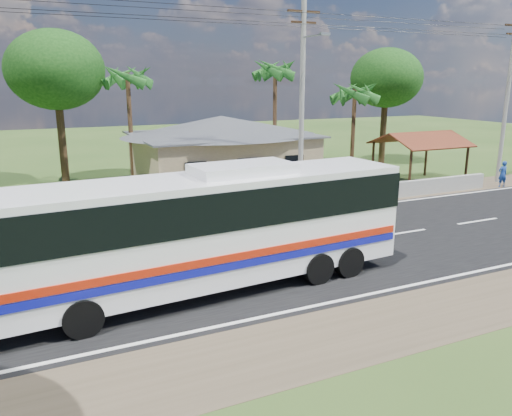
{
  "coord_description": "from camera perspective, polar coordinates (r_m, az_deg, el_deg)",
  "views": [
    {
      "loc": [
        -10.09,
        -16.3,
        6.47
      ],
      "look_at": [
        -2.13,
        1.0,
        1.62
      ],
      "focal_mm": 35.0,
      "sensor_mm": 36.0,
      "label": 1
    }
  ],
  "objects": [
    {
      "name": "motorcycle",
      "position": [
        24.1,
        -0.94,
        -0.17
      ],
      "size": [
        1.79,
        0.79,
        0.91
      ],
      "primitive_type": "imported",
      "rotation": [
        0.0,
        0.0,
        1.68
      ],
      "color": "black",
      "rests_on": "ground"
    },
    {
      "name": "tree_behind_house",
      "position": [
        34.37,
        -21.94,
        14.37
      ],
      "size": [
        6.0,
        6.0,
        9.61
      ],
      "color": "#47301E",
      "rests_on": "ground"
    },
    {
      "name": "palm_mid",
      "position": [
        35.65,
        2.21,
        15.39
      ],
      "size": [
        2.8,
        2.8,
        8.2
      ],
      "color": "#47301E",
      "rests_on": "ground"
    },
    {
      "name": "waiting_shed",
      "position": [
        34.09,
        18.29,
        7.28
      ],
      "size": [
        5.2,
        4.48,
        3.35
      ],
      "color": "#3B2915",
      "rests_on": "ground"
    },
    {
      "name": "coach_bus",
      "position": [
        15.52,
        -4.95,
        -1.45
      ],
      "size": [
        12.95,
        3.56,
        3.98
      ],
      "rotation": [
        0.0,
        0.0,
        0.07
      ],
      "color": "white",
      "rests_on": "ground"
    },
    {
      "name": "tree_behind_shed",
      "position": [
        41.52,
        14.68,
        14.13
      ],
      "size": [
        5.6,
        5.6,
        9.02
      ],
      "color": "#47301E",
      "rests_on": "ground"
    },
    {
      "name": "road",
      "position": [
        20.23,
        6.7,
        -4.43
      ],
      "size": [
        120.0,
        16.0,
        0.03
      ],
      "color": "black",
      "rests_on": "ground"
    },
    {
      "name": "palm_near",
      "position": [
        33.61,
        11.23,
        12.73
      ],
      "size": [
        2.8,
        2.8,
        6.7
      ],
      "color": "#47301E",
      "rests_on": "ground"
    },
    {
      "name": "house",
      "position": [
        31.56,
        -3.98,
        7.29
      ],
      "size": [
        12.4,
        10.0,
        5.0
      ],
      "color": "tan",
      "rests_on": "ground"
    },
    {
      "name": "person",
      "position": [
        34.99,
        26.36,
        3.51
      ],
      "size": [
        0.66,
        0.49,
        1.64
      ],
      "primitive_type": "imported",
      "rotation": [
        0.0,
        0.0,
        2.96
      ],
      "color": "navy",
      "rests_on": "ground"
    },
    {
      "name": "concrete_barrier",
      "position": [
        31.68,
        20.17,
        2.45
      ],
      "size": [
        7.0,
        0.3,
        0.9
      ],
      "primitive_type": "cube",
      "color": "#9E9E99",
      "rests_on": "ground"
    },
    {
      "name": "palm_far",
      "position": [
        32.87,
        -14.48,
        14.21
      ],
      "size": [
        2.8,
        2.8,
        7.7
      ],
      "color": "#47301E",
      "rests_on": "ground"
    },
    {
      "name": "utility_poles",
      "position": [
        26.12,
        4.65,
        12.71
      ],
      "size": [
        32.8,
        2.22,
        11.0
      ],
      "color": "#9E9E99",
      "rests_on": "ground"
    },
    {
      "name": "ground",
      "position": [
        20.23,
        6.7,
        -4.46
      ],
      "size": [
        120.0,
        120.0,
        0.0
      ],
      "primitive_type": "plane",
      "color": "#2A4619",
      "rests_on": "ground"
    }
  ]
}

